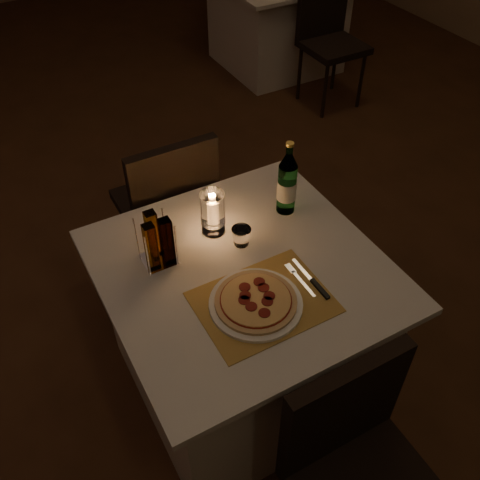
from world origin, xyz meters
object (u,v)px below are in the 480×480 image
chair_near (357,459)px  neighbor_table_right (277,22)px  tumbler (241,236)px  main_table (242,328)px  plate (256,304)px  water_bottle (287,184)px  chair_far (169,200)px  pizza (256,300)px  hurricane_candle (213,210)px

chair_near → neighbor_table_right: size_ratio=0.90×
chair_near → tumbler: bearing=86.1°
main_table → chair_near: chair_near is taller
plate → water_bottle: bearing=46.4°
water_bottle → plate: bearing=-133.6°
chair_far → plate: 0.92m
neighbor_table_right → pizza: bearing=-123.3°
plate → tumbler: bearing=69.9°
hurricane_candle → plate: bearing=-96.5°
plate → chair_far: bearing=86.8°
chair_far → water_bottle: bearing=-58.8°
pizza → neighbor_table_right: size_ratio=0.28×
neighbor_table_right → chair_near: bearing=-118.4°
chair_far → pizza: 0.92m
plate → tumbler: size_ratio=4.32×
plate → pizza: (0.00, 0.00, 0.02)m
main_table → hurricane_candle: hurricane_candle is taller
main_table → plate: plate is taller
main_table → pizza: 0.44m
chair_near → hurricane_candle: hurricane_candle is taller
plate → hurricane_candle: hurricane_candle is taller
main_table → water_bottle: (0.31, 0.20, 0.50)m
main_table → chair_near: bearing=-90.0°
chair_far → tumbler: size_ratio=12.14×
pizza → water_bottle: water_bottle is taller
chair_far → neighbor_table_right: chair_far is taller
chair_near → neighbor_table_right: chair_near is taller
hurricane_candle → neighbor_table_right: 3.11m
tumbler → neighbor_table_right: size_ratio=0.07×
chair_far → water_bottle: (0.31, -0.51, 0.32)m
water_bottle → hurricane_candle: water_bottle is taller
chair_near → tumbler: size_ratio=12.14×
tumbler → water_bottle: bearing=19.1°
neighbor_table_right → hurricane_candle: bearing=-126.8°
chair_far → hurricane_candle: size_ratio=4.92×
chair_far → neighbor_table_right: (1.84, 1.98, -0.18)m
plate → water_bottle: size_ratio=1.00×
chair_near → plate: 0.57m
tumbler → pizza: bearing=-110.0°
hurricane_candle → pizza: bearing=-96.5°
chair_far → main_table: bearing=-90.0°
plate → water_bottle: 0.54m
plate → neighbor_table_right: 3.46m
plate → neighbor_table_right: (1.89, 2.87, -0.38)m
chair_near → plate: (-0.05, 0.53, 0.20)m
chair_near → plate: chair_near is taller
chair_near → tumbler: 0.86m
hurricane_candle → neighbor_table_right: hurricane_candle is taller
plate → neighbor_table_right: plate is taller
chair_far → water_bottle: size_ratio=2.80×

